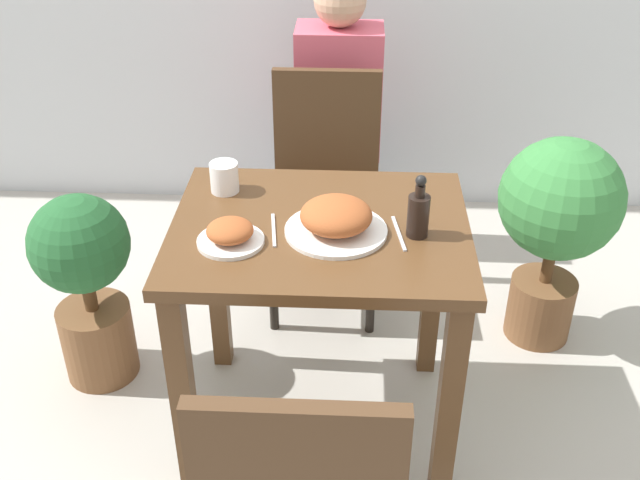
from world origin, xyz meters
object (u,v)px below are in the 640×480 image
object	(u,v)px
side_plate	(230,234)
person_figure	(338,122)
chair_far	(325,180)
food_plate	(336,219)
potted_plant_left	(86,278)
sauce_bottle	(418,213)
drink_cup	(224,177)
potted_plant_right	(558,217)

from	to	relation	value
side_plate	person_figure	xyz separation A→B (m)	(0.25, 1.20, -0.19)
chair_far	food_plate	distance (m)	0.82
food_plate	person_figure	bearing A→B (deg)	91.22
person_figure	side_plate	bearing A→B (deg)	-101.78
potted_plant_left	sauce_bottle	bearing A→B (deg)	-13.13
chair_far	food_plate	world-z (taller)	chair_far
food_plate	person_figure	size ratio (longest dim) A/B	0.24
drink_cup	side_plate	bearing A→B (deg)	-78.18
sauce_bottle	food_plate	bearing A→B (deg)	179.55
side_plate	person_figure	world-z (taller)	person_figure
food_plate	drink_cup	world-z (taller)	food_plate
side_plate	potted_plant_left	distance (m)	0.73
chair_far	sauce_bottle	xyz separation A→B (m)	(0.28, -0.77, 0.31)
sauce_bottle	potted_plant_right	size ratio (longest dim) A/B	0.23
potted_plant_right	person_figure	size ratio (longest dim) A/B	0.67
food_plate	sauce_bottle	distance (m)	0.22
chair_far	potted_plant_right	size ratio (longest dim) A/B	1.13
side_plate	potted_plant_right	xyz separation A→B (m)	(1.02, 0.60, -0.27)
drink_cup	potted_plant_left	distance (m)	0.62
potted_plant_right	chair_far	bearing A→B (deg)	163.36
food_plate	potted_plant_right	size ratio (longest dim) A/B	0.35
drink_cup	person_figure	distance (m)	0.99
drink_cup	sauce_bottle	distance (m)	0.59
food_plate	drink_cup	xyz separation A→B (m)	(-0.33, 0.22, 0.00)
drink_cup	sauce_bottle	bearing A→B (deg)	-21.85
chair_far	side_plate	bearing A→B (deg)	-104.32
food_plate	potted_plant_left	world-z (taller)	food_plate
potted_plant_left	potted_plant_right	size ratio (longest dim) A/B	0.88
chair_far	potted_plant_right	world-z (taller)	chair_far
chair_far	sauce_bottle	bearing A→B (deg)	-70.21
side_plate	potted_plant_right	world-z (taller)	side_plate
person_figure	potted_plant_right	bearing A→B (deg)	-38.25
sauce_bottle	person_figure	world-z (taller)	person_figure
chair_far	drink_cup	distance (m)	0.68
chair_far	drink_cup	bearing A→B (deg)	-116.40
drink_cup	person_figure	bearing A→B (deg)	71.27
chair_far	potted_plant_left	world-z (taller)	chair_far
chair_far	drink_cup	size ratio (longest dim) A/B	9.88
potted_plant_right	drink_cup	bearing A→B (deg)	-163.98
potted_plant_left	drink_cup	bearing A→B (deg)	-2.43
drink_cup	sauce_bottle	world-z (taller)	sauce_bottle
chair_far	potted_plant_right	bearing A→B (deg)	-16.64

